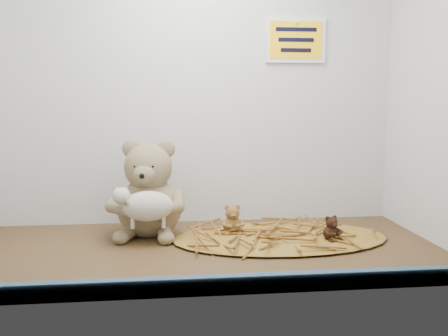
{
  "coord_description": "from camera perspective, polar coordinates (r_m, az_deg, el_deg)",
  "views": [
    {
      "loc": [
        -8.68,
        -120.55,
        37.13
      ],
      "look_at": [
        5.54,
        4.72,
        19.93
      ],
      "focal_mm": 40.0,
      "sensor_mm": 36.0,
      "label": 1
    }
  ],
  "objects": [
    {
      "name": "mini_teddy_brown",
      "position": [
        1.34,
        12.15,
        -6.6
      ],
      "size": [
        6.8,
        6.97,
        6.46
      ],
      "primitive_type": null,
      "rotation": [
        0.0,
        0.0,
        0.36
      ],
      "color": "black",
      "rests_on": "straw_bed"
    },
    {
      "name": "main_teddy",
      "position": [
        1.38,
        -8.56,
        -2.26
      ],
      "size": [
        24.56,
        25.55,
        26.46
      ],
      "primitive_type": null,
      "rotation": [
        0.0,
        0.0,
        -0.15
      ],
      "color": "#907A58",
      "rests_on": "shelf_floor"
    },
    {
      "name": "wall_sign",
      "position": [
        1.56,
        8.19,
        14.27
      ],
      "size": [
        16.0,
        1.2,
        11.0
      ],
      "primitive_type": "cube",
      "color": "#FFB70D",
      "rests_on": "back_wall"
    },
    {
      "name": "alcove_shell",
      "position": [
        1.3,
        -2.69,
        11.23
      ],
      "size": [
        120.4,
        60.2,
        90.4
      ],
      "color": "#3B2A14",
      "rests_on": "ground"
    },
    {
      "name": "straw_bed",
      "position": [
        1.36,
        6.45,
        -7.88
      ],
      "size": [
        58.26,
        33.83,
        1.13
      ],
      "primitive_type": "ellipsoid",
      "color": "brown",
      "rests_on": "shelf_floor"
    },
    {
      "name": "mini_teddy_tan",
      "position": [
        1.37,
        0.96,
        -5.74
      ],
      "size": [
        6.35,
        6.7,
        7.82
      ],
      "primitive_type": null,
      "rotation": [
        0.0,
        0.0,
        0.01
      ],
      "color": "brown",
      "rests_on": "straw_bed"
    },
    {
      "name": "toy_lamb",
      "position": [
        1.3,
        -8.68,
        -4.34
      ],
      "size": [
        17.05,
        10.41,
        11.02
      ],
      "primitive_type": null,
      "color": "beige",
      "rests_on": "main_teddy"
    },
    {
      "name": "front_rail",
      "position": [
        0.99,
        -1.03,
        -13.2
      ],
      "size": [
        119.28,
        2.2,
        3.6
      ],
      "primitive_type": "cube",
      "color": "#39526E",
      "rests_on": "shelf_floor"
    }
  ]
}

